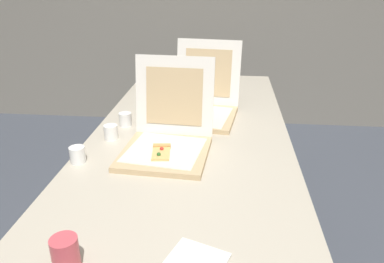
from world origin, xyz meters
The scene contains 9 objects.
table centered at (0.00, 0.56, 0.71)m, with size 0.90×2.04×0.76m.
pizza_box_front centered at (-0.08, 0.33, 0.81)m, with size 0.37×0.42×0.36m.
pizza_box_middle centered at (0.04, 0.76, 0.81)m, with size 0.39×0.44×0.36m.
cup_white_near_center centered at (-0.34, 0.43, 0.79)m, with size 0.06×0.06×0.06m, color white.
cup_white_far centered at (-0.22, 0.92, 0.79)m, with size 0.06×0.06×0.06m, color white.
cup_white_near_left centered at (-0.41, 0.20, 0.79)m, with size 0.06×0.06×0.06m, color white.
cup_white_mid centered at (-0.32, 0.59, 0.79)m, with size 0.06×0.06×0.06m, color white.
cup_printed_front centered at (-0.22, -0.35, 0.81)m, with size 0.07×0.07×0.09m, color #D14C56.
napkin_pile centered at (0.10, -0.30, 0.76)m, with size 0.19×0.19×0.01m.
Camera 1 is at (0.16, -1.04, 1.44)m, focal length 35.08 mm.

